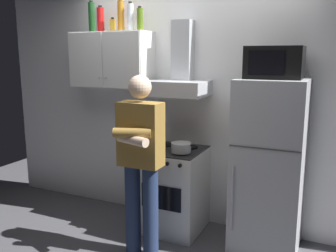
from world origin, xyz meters
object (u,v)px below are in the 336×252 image
Objects in this scene: bottle_wine_green at (92,17)px; bottle_liquor_amber at (121,16)px; microwave at (275,62)px; bottle_soda_red at (101,19)px; range_hood at (179,76)px; bottle_vodka_clear at (131,17)px; person_standing at (141,160)px; bottle_olive_oil at (140,19)px; cooking_pot at (181,147)px; stove_oven at (174,189)px; refrigerator at (269,167)px; bottle_spice_jar at (113,25)px; upper_cabinet at (112,60)px.

bottle_liquor_amber is at bearing -6.65° from bottle_wine_green.
bottle_wine_green is at bearing 173.35° from bottle_liquor_amber.
microwave is 1.75× the size of bottle_soda_red.
bottle_vodka_clear reaches higher than range_hood.
bottle_vodka_clear is (0.11, 0.02, -0.02)m from bottle_liquor_amber.
range_hood is at bearing 86.09° from person_standing.
bottle_olive_oil is 0.84× the size of bottle_vodka_clear.
bottle_vodka_clear is at bearing 175.60° from microwave.
range_hood is at bearing 117.88° from cooking_pot.
stove_oven is 2.09m from bottle_wine_green.
refrigerator is at bearing -4.08° from bottle_liquor_amber.
bottle_spice_jar reaches higher than refrigerator.
person_standing is 6.58× the size of bottle_olive_oil.
stove_oven is (0.80, -0.13, -1.32)m from upper_cabinet.
range_hood is 0.73m from bottle_olive_oil.
stove_oven is at bearing 85.28° from person_standing.
bottle_liquor_amber is (-0.61, 0.72, 1.31)m from person_standing.
bottle_spice_jar is 0.30m from bottle_wine_green.
range_hood is 2.26× the size of bottle_liquor_amber.
person_standing is 1.62m from bottle_liquor_amber.
upper_cabinet is 0.50m from bottle_vodka_clear.
bottle_olive_oil is (-1.41, 0.13, 0.43)m from microwave.
person_standing is at bearing -93.91° from range_hood.
bottle_olive_oil is at bearing 8.18° from bottle_vodka_clear.
bottle_spice_jar is (-0.78, 0.01, 0.52)m from range_hood.
bottle_wine_green reaches higher than bottle_olive_oil.
bottle_wine_green is (-2.02, 0.16, 1.41)m from refrigerator.
upper_cabinet is 0.56× the size of refrigerator.
bottle_soda_red reaches higher than range_hood.
bottle_vodka_clear reaches higher than upper_cabinet.
stove_oven is at bearing 137.51° from cooking_pot.
upper_cabinet is at bearing -177.64° from bottle_vodka_clear.
refrigerator is 3.33× the size of microwave.
refrigerator is at bearing -7.55° from range_hood.
person_standing is (-1.00, -0.62, -0.84)m from microwave.
bottle_spice_jar is at bearing -177.91° from bottle_olive_oil.
bottle_wine_green is (-0.41, 0.05, 0.01)m from bottle_liquor_amber.
upper_cabinet is 2.00m from refrigerator.
bottle_spice_jar is at bearing -5.02° from bottle_wine_green.
bottle_wine_green reaches higher than stove_oven.
stove_oven is at bearing -179.96° from refrigerator.
bottle_spice_jar is at bearing 134.66° from person_standing.
bottle_vodka_clear reaches higher than bottle_olive_oil.
range_hood is at bearing 0.92° from bottle_liquor_amber.
bottle_wine_green is at bearing 166.78° from cooking_pot.
person_standing is 10.94× the size of bottle_spice_jar.
cooking_pot is at bearing 69.70° from person_standing.
person_standing is at bearing -61.77° from bottle_olive_oil.
cooking_pot is 1.53m from bottle_spice_jar.
bottle_soda_red is (-0.12, -0.02, 0.43)m from upper_cabinet.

